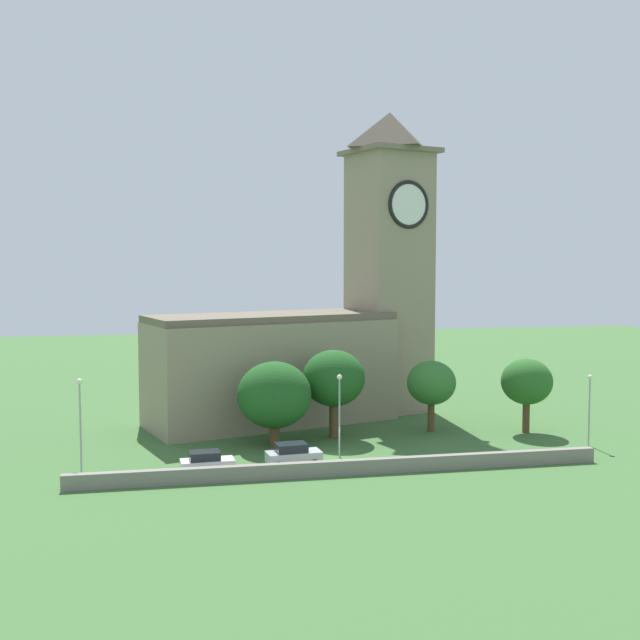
{
  "coord_description": "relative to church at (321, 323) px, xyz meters",
  "views": [
    {
      "loc": [
        -13.62,
        -62.15,
        16.41
      ],
      "look_at": [
        0.35,
        6.47,
        11.03
      ],
      "focal_mm": 44.39,
      "sensor_mm": 36.0,
      "label": 1
    }
  ],
  "objects": [
    {
      "name": "quay_barrier",
      "position": [
        -2.74,
        -22.11,
        -9.3
      ],
      "size": [
        41.4,
        0.7,
        1.14
      ],
      "primitive_type": "cube",
      "color": "gray",
      "rests_on": "ground"
    },
    {
      "name": "streetlamp_central",
      "position": [
        20.57,
        -17.17,
        -5.59
      ],
      "size": [
        0.44,
        0.44,
        6.32
      ],
      "color": "#9EA0A5",
      "rests_on": "ground"
    },
    {
      "name": "streetlamp_west_mid",
      "position": [
        -1.84,
        -16.53,
        -5.25
      ],
      "size": [
        0.44,
        0.44,
        6.9
      ],
      "color": "#9EA0A5",
      "rests_on": "ground"
    },
    {
      "name": "church",
      "position": [
        0.0,
        0.0,
        0.0
      ],
      "size": [
        31.59,
        17.17,
        31.99
      ],
      "color": "gray",
      "rests_on": "ground"
    },
    {
      "name": "tree_riverside_west",
      "position": [
        17.56,
        -11.14,
        -5.02
      ],
      "size": [
        4.82,
        4.82,
        7.07
      ],
      "color": "brown",
      "rests_on": "ground"
    },
    {
      "name": "tree_riverside_east",
      "position": [
        8.88,
        -8.91,
        -5.21
      ],
      "size": [
        4.66,
        4.66,
        6.8
      ],
      "color": "brown",
      "rests_on": "ground"
    },
    {
      "name": "tree_by_tower",
      "position": [
        -6.6,
        -11.7,
        -5.34
      ],
      "size": [
        6.52,
        6.52,
        7.48
      ],
      "color": "brown",
      "rests_on": "ground"
    },
    {
      "name": "car_white",
      "position": [
        -13.0,
        -19.74,
        -8.98
      ],
      "size": [
        4.18,
        2.34,
        1.76
      ],
      "color": "silver",
      "rests_on": "ground"
    },
    {
      "name": "tree_churchyard",
      "position": [
        -0.81,
        -9.64,
        -4.37
      ],
      "size": [
        5.75,
        5.75,
        8.14
      ],
      "color": "brown",
      "rests_on": "ground"
    },
    {
      "name": "ground_plane",
      "position": [
        -2.74,
        -2.55,
        -9.87
      ],
      "size": [
        200.0,
        200.0,
        0.0
      ],
      "primitive_type": "plane",
      "color": "#3D6633"
    },
    {
      "name": "car_silver",
      "position": [
        -6.14,
        -18.83,
        -8.93
      ],
      "size": [
        4.46,
        2.58,
        1.86
      ],
      "color": "silver",
      "rests_on": "ground"
    },
    {
      "name": "streetlamp_west_end",
      "position": [
        -22.41,
        -17.85,
        -4.98
      ],
      "size": [
        0.44,
        0.44,
        7.38
      ],
      "color": "#9EA0A5",
      "rests_on": "ground"
    }
  ]
}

